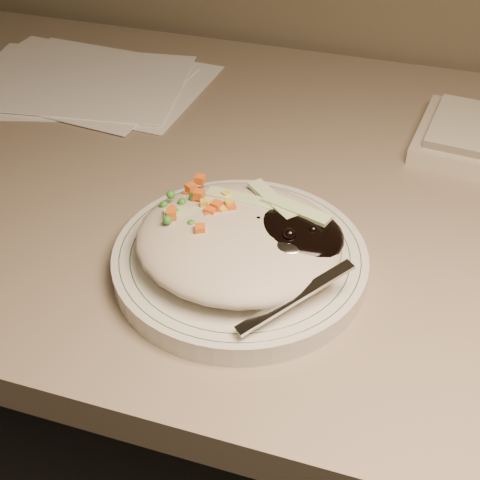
% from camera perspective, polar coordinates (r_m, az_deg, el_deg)
% --- Properties ---
extents(desk, '(1.40, 0.70, 0.74)m').
position_cam_1_polar(desk, '(0.89, 5.97, -5.87)').
color(desk, '#80715D').
rests_on(desk, ground).
extents(plate, '(0.24, 0.24, 0.02)m').
position_cam_1_polar(plate, '(0.64, 0.00, -1.81)').
color(plate, silver).
rests_on(plate, desk).
extents(plate_rim, '(0.23, 0.23, 0.00)m').
position_cam_1_polar(plate_rim, '(0.63, 0.00, -1.12)').
color(plate_rim, '#144723').
rests_on(plate_rim, plate).
extents(meal, '(0.21, 0.19, 0.05)m').
position_cam_1_polar(meal, '(0.61, 0.36, 0.28)').
color(meal, '#AFA68E').
rests_on(meal, plate).
extents(papers, '(0.40, 0.28, 0.00)m').
position_cam_1_polar(papers, '(1.00, -14.00, 13.01)').
color(papers, white).
rests_on(papers, desk).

